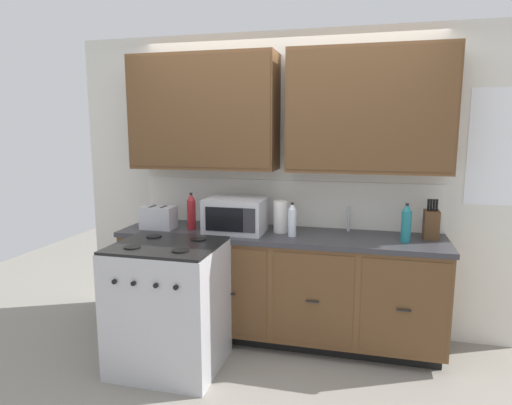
% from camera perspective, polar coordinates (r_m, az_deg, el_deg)
% --- Properties ---
extents(ground_plane, '(8.00, 8.00, 0.00)m').
position_cam_1_polar(ground_plane, '(3.67, 1.80, -19.04)').
color(ground_plane, gray).
extents(wall_unit, '(3.80, 0.40, 2.56)m').
position_cam_1_polar(wall_unit, '(3.72, 3.66, 8.01)').
color(wall_unit, silver).
rests_on(wall_unit, ground_plane).
extents(counter_run, '(2.63, 0.64, 0.91)m').
position_cam_1_polar(counter_run, '(3.75, 2.87, -10.58)').
color(counter_run, black).
rests_on(counter_run, ground_plane).
extents(stove_range, '(0.76, 0.68, 0.95)m').
position_cam_1_polar(stove_range, '(3.39, -11.19, -12.93)').
color(stove_range, '#B7B7BC').
rests_on(stove_range, ground_plane).
extents(microwave, '(0.48, 0.37, 0.28)m').
position_cam_1_polar(microwave, '(3.62, -2.64, -1.67)').
color(microwave, '#B7B7BC').
rests_on(microwave, counter_run).
extents(toaster, '(0.28, 0.18, 0.19)m').
position_cam_1_polar(toaster, '(3.85, -12.45, -1.89)').
color(toaster, '#B7B7BC').
rests_on(toaster, counter_run).
extents(knife_block, '(0.11, 0.14, 0.31)m').
position_cam_1_polar(knife_block, '(3.67, 21.64, -2.58)').
color(knife_block, '#52361E').
rests_on(knife_block, counter_run).
extents(sink_faucet, '(0.02, 0.02, 0.20)m').
position_cam_1_polar(sink_faucet, '(3.74, 11.85, -2.13)').
color(sink_faucet, '#B2B5BA').
rests_on(sink_faucet, counter_run).
extents(paper_towel_roll, '(0.12, 0.12, 0.26)m').
position_cam_1_polar(paper_towel_roll, '(3.62, 3.18, -1.84)').
color(paper_towel_roll, white).
rests_on(paper_towel_roll, counter_run).
extents(bottle_clear, '(0.07, 0.07, 0.27)m').
position_cam_1_polar(bottle_clear, '(3.49, 4.68, -2.25)').
color(bottle_clear, silver).
rests_on(bottle_clear, counter_run).
extents(bottle_red, '(0.07, 0.07, 0.31)m').
position_cam_1_polar(bottle_red, '(3.75, -8.33, -1.19)').
color(bottle_red, maroon).
rests_on(bottle_red, counter_run).
extents(bottle_teal, '(0.07, 0.07, 0.29)m').
position_cam_1_polar(bottle_teal, '(3.48, 18.79, -2.56)').
color(bottle_teal, '#1E707A').
rests_on(bottle_teal, counter_run).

